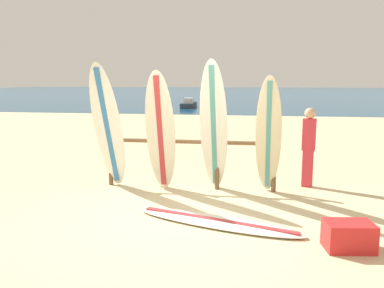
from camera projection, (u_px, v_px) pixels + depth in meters
The scene contains 11 objects.
ground_plane at pixel (188, 218), 6.27m from camera, with size 120.00×120.00×0.00m, color beige.
ocean_water at pixel (250, 93), 62.79m from camera, with size 120.00×80.00×0.01m, color navy.
surfboard_rack at pixel (190, 154), 7.87m from camera, with size 3.39×0.09×1.09m.
surfboard_leaning_far_left at pixel (108, 128), 7.63m from camera, with size 0.58×0.99×2.47m.
surfboard_leaning_left at pixel (160, 132), 7.49m from camera, with size 0.57×0.68×2.33m.
surfboard_leaning_center_left at pixel (214, 128), 7.37m from camera, with size 0.51×1.07×2.51m.
surfboard_leaning_center at pixel (268, 137), 7.19m from camera, with size 0.51×1.05×2.24m.
surfboard_lying_on_sand at pixel (217, 222), 5.99m from camera, with size 2.72×1.32×0.08m.
beachgoer_standing at pixel (309, 144), 7.95m from camera, with size 0.28×0.22×1.60m.
small_boat_offshore at pixel (189, 104), 30.61m from camera, with size 1.09×3.12×0.71m.
cooler_box at pixel (349, 236), 5.08m from camera, with size 0.60×0.40×0.36m, color red.
Camera 1 is at (1.01, -5.91, 2.16)m, focal length 37.32 mm.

